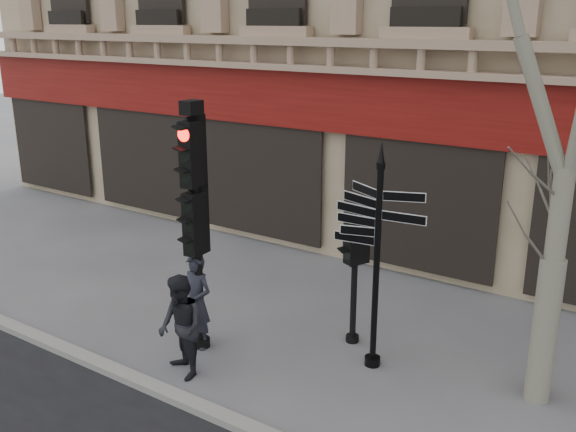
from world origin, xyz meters
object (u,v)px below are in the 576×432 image
object	(u,v)px
traffic_signal_secondary	(355,252)
fingerpost	(378,220)
traffic_signal_main	(195,198)
pedestrian_a	(196,302)
pedestrian_b	(181,327)

from	to	relation	value
traffic_signal_secondary	fingerpost	bearing A→B (deg)	-15.15
fingerpost	traffic_signal_secondary	size ratio (longest dim) A/B	1.54
traffic_signal_main	pedestrian_a	xyz separation A→B (m)	(-0.05, -0.03, -1.79)
pedestrian_b	pedestrian_a	bearing A→B (deg)	142.73
traffic_signal_secondary	pedestrian_a	world-z (taller)	traffic_signal_secondary
traffic_signal_main	traffic_signal_secondary	xyz separation A→B (m)	(2.03, 1.58, -0.97)
fingerpost	traffic_signal_main	xyz separation A→B (m)	(-2.67, -1.06, 0.17)
fingerpost	traffic_signal_main	size ratio (longest dim) A/B	0.88
fingerpost	pedestrian_a	world-z (taller)	fingerpost
fingerpost	traffic_signal_main	world-z (taller)	traffic_signal_main
fingerpost	pedestrian_b	xyz separation A→B (m)	(-2.30, -1.92, -1.61)
traffic_signal_main	traffic_signal_secondary	world-z (taller)	traffic_signal_main
fingerpost	traffic_signal_secondary	world-z (taller)	fingerpost
fingerpost	pedestrian_a	distance (m)	3.35
pedestrian_a	traffic_signal_secondary	bearing A→B (deg)	38.04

